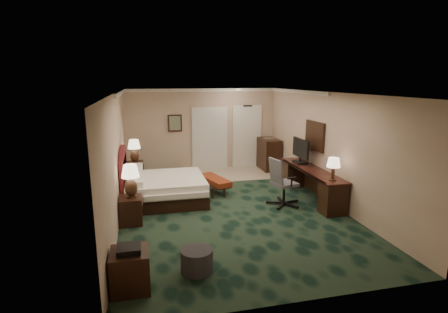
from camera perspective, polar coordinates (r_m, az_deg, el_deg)
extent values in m
cube|color=black|center=(8.45, 0.83, -8.28)|extent=(5.00, 7.50, 0.00)
cube|color=silver|center=(7.90, 0.89, 10.35)|extent=(5.00, 7.50, 0.00)
cube|color=tan|center=(11.69, -3.59, 4.39)|extent=(5.00, 0.00, 2.70)
cube|color=tan|center=(4.66, 12.18, -8.54)|extent=(5.00, 0.00, 2.70)
cube|color=tan|center=(7.86, -17.12, -0.16)|extent=(0.00, 7.50, 2.70)
cube|color=tan|center=(8.99, 16.51, 1.43)|extent=(0.00, 7.50, 2.70)
cube|color=#B3AB8D|center=(11.33, 1.72, -2.79)|extent=(3.20, 1.70, 0.01)
cube|color=silver|center=(12.06, 3.75, 3.20)|extent=(1.02, 0.06, 2.18)
cube|color=silver|center=(11.74, -2.33, 2.96)|extent=(1.20, 0.06, 2.10)
cube|color=#53675F|center=(11.50, -8.02, 5.42)|extent=(0.45, 0.06, 0.55)
cube|color=white|center=(9.46, 14.60, 3.30)|extent=(0.05, 0.95, 0.75)
cube|color=white|center=(8.91, -9.50, -5.26)|extent=(1.92, 1.78, 0.61)
cube|color=black|center=(7.73, -14.95, -8.47)|extent=(0.46, 0.53, 0.58)
cube|color=black|center=(10.46, -14.38, -2.68)|extent=(0.52, 0.60, 0.65)
cube|color=maroon|center=(9.49, -1.54, -4.63)|extent=(0.75, 1.25, 0.40)
cylinder|color=#303032|center=(5.80, -4.46, -16.55)|extent=(0.63, 0.63, 0.37)
cube|color=black|center=(5.48, -15.05, -17.49)|extent=(0.55, 0.55, 0.60)
cube|color=black|center=(9.21, 13.98, -4.34)|extent=(0.58, 2.68, 0.77)
cube|color=black|center=(9.61, 12.40, 0.88)|extent=(0.08, 0.86, 0.67)
cube|color=black|center=(11.87, 7.32, 0.38)|extent=(0.55, 0.99, 1.05)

